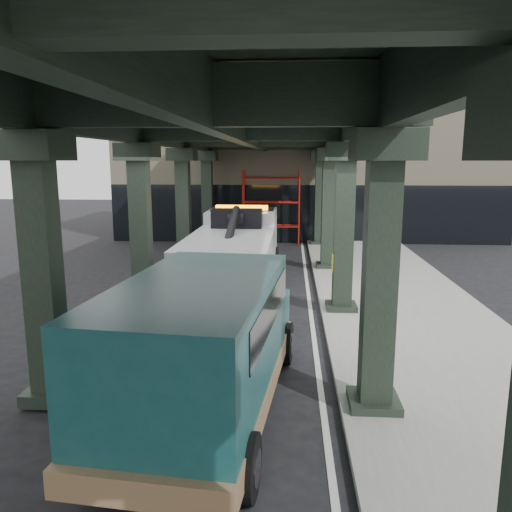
% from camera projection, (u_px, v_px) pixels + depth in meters
% --- Properties ---
extents(ground, '(90.00, 90.00, 0.00)m').
position_uv_depth(ground, '(249.00, 334.00, 13.16)').
color(ground, black).
rests_on(ground, ground).
extents(sidewalk, '(5.00, 40.00, 0.15)m').
position_uv_depth(sidewalk, '(405.00, 312.00, 14.80)').
color(sidewalk, gray).
rests_on(sidewalk, ground).
extents(lane_stripe, '(0.12, 38.00, 0.01)m').
position_uv_depth(lane_stripe, '(311.00, 313.00, 15.00)').
color(lane_stripe, silver).
rests_on(lane_stripe, ground).
extents(viaduct, '(7.40, 32.00, 6.40)m').
position_uv_depth(viaduct, '(240.00, 126.00, 14.12)').
color(viaduct, black).
rests_on(viaduct, ground).
extents(building, '(22.00, 10.00, 8.00)m').
position_uv_depth(building, '(306.00, 169.00, 31.87)').
color(building, '#C6B793').
rests_on(building, ground).
extents(scaffolding, '(3.08, 0.88, 4.00)m').
position_uv_depth(scaffolding, '(271.00, 205.00, 27.11)').
color(scaffolding, red).
rests_on(scaffolding, ground).
extents(tow_truck, '(2.84, 9.19, 3.00)m').
position_uv_depth(tow_truck, '(236.00, 251.00, 17.05)').
color(tow_truck, black).
rests_on(tow_truck, ground).
extents(towed_van, '(3.09, 6.58, 2.59)m').
position_uv_depth(towed_van, '(204.00, 343.00, 8.65)').
color(towed_van, '#134546').
rests_on(towed_van, ground).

